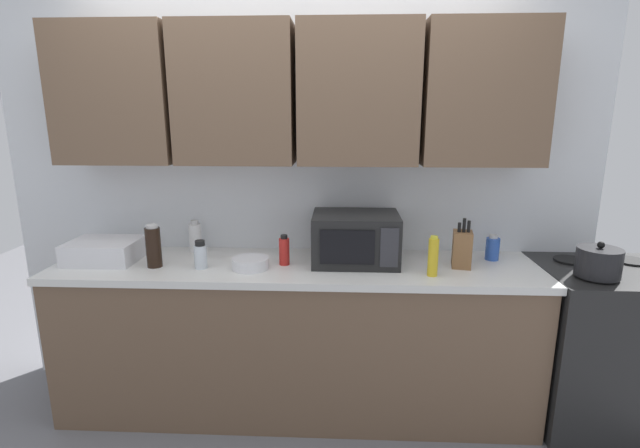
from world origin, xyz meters
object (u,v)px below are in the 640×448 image
(bottle_clear_tall, at_px, (201,255))
(bottle_blue_cleaner, at_px, (492,248))
(microwave, at_px, (355,238))
(stove_range, at_px, (603,345))
(bottle_soy_dark, at_px, (153,246))
(bottle_red_sauce, at_px, (284,251))
(knife_block, at_px, (462,249))
(bowl_ceramic_small, at_px, (250,263))
(dish_rack, at_px, (104,251))
(bottle_white_jar, at_px, (195,237))
(kettle, at_px, (598,262))
(bottle_yellow_mustard, at_px, (433,257))

(bottle_clear_tall, height_order, bottle_blue_cleaner, bottle_clear_tall)
(microwave, height_order, bottle_blue_cleaner, microwave)
(stove_range, height_order, bottle_soy_dark, bottle_soy_dark)
(microwave, bearing_deg, bottle_red_sauce, -170.72)
(bottle_soy_dark, xyz_separation_m, bottle_red_sauce, (0.71, 0.07, -0.04))
(knife_block, xyz_separation_m, bowl_ceramic_small, (-1.16, -0.09, -0.07))
(dish_rack, xyz_separation_m, knife_block, (2.02, -0.01, 0.04))
(microwave, height_order, bottle_red_sauce, microwave)
(bottle_white_jar, height_order, bottle_soy_dark, bottle_soy_dark)
(bottle_blue_cleaner, distance_m, bowl_ceramic_small, 1.39)
(stove_range, relative_size, kettle, 4.21)
(microwave, relative_size, bottle_soy_dark, 2.01)
(stove_range, height_order, kettle, kettle)
(bottle_clear_tall, distance_m, bottle_red_sauce, 0.46)
(knife_block, distance_m, bottle_clear_tall, 1.43)
(bottle_white_jar, bearing_deg, stove_range, -5.62)
(knife_block, relative_size, bottle_soy_dark, 1.16)
(bottle_clear_tall, relative_size, bowl_ceramic_small, 0.78)
(bottle_clear_tall, relative_size, bottle_blue_cleaner, 1.05)
(stove_range, relative_size, bottle_blue_cleaner, 6.15)
(microwave, bearing_deg, bottle_white_jar, 170.35)
(bottle_red_sauce, bearing_deg, dish_rack, 179.10)
(microwave, distance_m, bottle_blue_cleaner, 0.80)
(knife_block, height_order, bottle_clear_tall, knife_block)
(bottle_clear_tall, bearing_deg, bowl_ceramic_small, 1.13)
(knife_block, relative_size, bottle_white_jar, 1.42)
(bottle_blue_cleaner, distance_m, bottle_red_sauce, 1.20)
(stove_range, xyz_separation_m, bottle_white_jar, (-2.38, 0.23, 0.54))
(microwave, distance_m, bottle_soy_dark, 1.12)
(dish_rack, xyz_separation_m, bottle_clear_tall, (0.59, -0.10, 0.01))
(bottle_clear_tall, bearing_deg, kettle, -1.67)
(bottle_white_jar, bearing_deg, dish_rack, -155.28)
(stove_range, xyz_separation_m, bottle_yellow_mustard, (-1.01, -0.14, 0.55))
(bottle_red_sauce, bearing_deg, stove_range, -0.12)
(bottle_clear_tall, relative_size, bottle_soy_dark, 0.66)
(bottle_white_jar, relative_size, bottle_blue_cleaner, 1.31)
(knife_block, height_order, bottle_red_sauce, knife_block)
(microwave, xyz_separation_m, bottle_white_jar, (-0.97, 0.17, -0.05))
(stove_range, distance_m, bottle_red_sauce, 1.88)
(bottle_soy_dark, bearing_deg, knife_block, 2.65)
(kettle, distance_m, bottle_red_sauce, 1.64)
(bottle_white_jar, bearing_deg, bottle_clear_tall, -68.18)
(stove_range, distance_m, bottle_yellow_mustard, 1.16)
(knife_block, bearing_deg, bottle_yellow_mustard, -140.37)
(bottle_clear_tall, height_order, bottle_red_sauce, bottle_red_sauce)
(bottle_blue_cleaner, xyz_separation_m, bottle_red_sauce, (-1.19, -0.15, 0.01))
(knife_block, bearing_deg, bottle_blue_cleaner, 33.16)
(bowl_ceramic_small, bearing_deg, bottle_red_sauce, 23.65)
(bottle_clear_tall, relative_size, bottle_red_sauce, 0.91)
(kettle, distance_m, bottle_clear_tall, 2.08)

